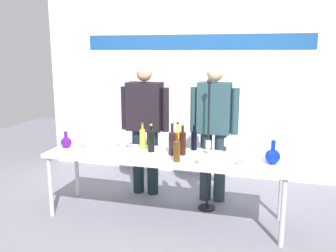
% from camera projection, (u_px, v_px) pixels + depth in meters
% --- Properties ---
extents(ground_plane, '(10.00, 10.00, 0.00)m').
position_uv_depth(ground_plane, '(164.00, 217.00, 4.00)').
color(ground_plane, slate).
extents(back_wall, '(4.60, 0.11, 3.00)m').
position_uv_depth(back_wall, '(195.00, 73.00, 5.19)').
color(back_wall, white).
rests_on(back_wall, ground).
extents(display_table, '(2.57, 0.67, 0.72)m').
position_uv_depth(display_table, '(164.00, 159.00, 3.86)').
color(display_table, white).
rests_on(display_table, ground).
extents(decanter_blue_left, '(0.12, 0.12, 0.19)m').
position_uv_depth(decanter_blue_left, '(66.00, 142.00, 4.13)').
color(decanter_blue_left, '#54128E').
rests_on(decanter_blue_left, display_table).
extents(decanter_blue_right, '(0.15, 0.15, 0.24)m').
position_uv_depth(decanter_blue_right, '(273.00, 156.00, 3.53)').
color(decanter_blue_right, '#0A28AD').
rests_on(decanter_blue_right, display_table).
extents(presenter_left, '(0.62, 0.22, 1.63)m').
position_uv_depth(presenter_left, '(145.00, 122.00, 4.51)').
color(presenter_left, '#15252D').
rests_on(presenter_left, ground).
extents(presenter_right, '(0.57, 0.22, 1.65)m').
position_uv_depth(presenter_right, '(214.00, 126.00, 4.28)').
color(presenter_right, '#25363D').
rests_on(presenter_right, ground).
extents(wine_bottle_0, '(0.07, 0.07, 0.34)m').
position_uv_depth(wine_bottle_0, '(172.00, 142.00, 3.82)').
color(wine_bottle_0, black).
rests_on(wine_bottle_0, display_table).
extents(wine_bottle_1, '(0.07, 0.07, 0.31)m').
position_uv_depth(wine_bottle_1, '(178.00, 138.00, 4.06)').
color(wine_bottle_1, gold).
rests_on(wine_bottle_1, display_table).
extents(wine_bottle_2, '(0.06, 0.06, 0.29)m').
position_uv_depth(wine_bottle_2, '(194.00, 139.00, 4.02)').
color(wine_bottle_2, black).
rests_on(wine_bottle_2, display_table).
extents(wine_bottle_3, '(0.07, 0.07, 0.34)m').
position_uv_depth(wine_bottle_3, '(183.00, 142.00, 3.82)').
color(wine_bottle_3, black).
rests_on(wine_bottle_3, display_table).
extents(wine_bottle_4, '(0.07, 0.07, 0.31)m').
position_uv_depth(wine_bottle_4, '(151.00, 136.00, 4.14)').
color(wine_bottle_4, black).
rests_on(wine_bottle_4, display_table).
extents(wine_bottle_5, '(0.07, 0.07, 0.31)m').
position_uv_depth(wine_bottle_5, '(151.00, 140.00, 3.94)').
color(wine_bottle_5, black).
rests_on(wine_bottle_5, display_table).
extents(wine_bottle_6, '(0.07, 0.07, 0.30)m').
position_uv_depth(wine_bottle_6, '(143.00, 137.00, 4.09)').
color(wine_bottle_6, gold).
rests_on(wine_bottle_6, display_table).
extents(wine_bottle_7, '(0.07, 0.07, 0.29)m').
position_uv_depth(wine_bottle_7, '(177.00, 150.00, 3.59)').
color(wine_bottle_7, '#4F320E').
rests_on(wine_bottle_7, display_table).
extents(wine_glass_left_0, '(0.06, 0.06, 0.15)m').
position_uv_depth(wine_glass_left_0, '(119.00, 139.00, 4.12)').
color(wine_glass_left_0, white).
rests_on(wine_glass_left_0, display_table).
extents(wine_glass_left_1, '(0.06, 0.06, 0.15)m').
position_uv_depth(wine_glass_left_1, '(106.00, 137.00, 4.17)').
color(wine_glass_left_1, white).
rests_on(wine_glass_left_1, display_table).
extents(wine_glass_left_2, '(0.07, 0.07, 0.15)m').
position_uv_depth(wine_glass_left_2, '(129.00, 139.00, 4.08)').
color(wine_glass_left_2, white).
rests_on(wine_glass_left_2, display_table).
extents(wine_glass_left_3, '(0.07, 0.07, 0.15)m').
position_uv_depth(wine_glass_left_3, '(81.00, 140.00, 4.04)').
color(wine_glass_left_3, white).
rests_on(wine_glass_left_3, display_table).
extents(wine_glass_left_4, '(0.06, 0.06, 0.15)m').
position_uv_depth(wine_glass_left_4, '(85.00, 137.00, 4.23)').
color(wine_glass_left_4, white).
rests_on(wine_glass_left_4, display_table).
extents(wine_glass_right_0, '(0.06, 0.06, 0.17)m').
position_uv_depth(wine_glass_right_0, '(200.00, 154.00, 3.46)').
color(wine_glass_right_0, white).
rests_on(wine_glass_right_0, display_table).
extents(wine_glass_right_1, '(0.07, 0.07, 0.16)m').
position_uv_depth(wine_glass_right_1, '(227.00, 142.00, 3.91)').
color(wine_glass_right_1, white).
rests_on(wine_glass_right_1, display_table).
extents(wine_glass_right_2, '(0.06, 0.06, 0.14)m').
position_uv_depth(wine_glass_right_2, '(244.00, 154.00, 3.52)').
color(wine_glass_right_2, white).
rests_on(wine_glass_right_2, display_table).
extents(wine_glass_right_3, '(0.06, 0.06, 0.14)m').
position_uv_depth(wine_glass_right_3, '(241.00, 156.00, 3.44)').
color(wine_glass_right_3, white).
rests_on(wine_glass_right_3, display_table).
extents(wine_glass_right_4, '(0.06, 0.06, 0.15)m').
position_uv_depth(wine_glass_right_4, '(208.00, 145.00, 3.84)').
color(wine_glass_right_4, white).
rests_on(wine_glass_right_4, display_table).
extents(microphone_stand, '(0.20, 0.20, 1.51)m').
position_uv_depth(microphone_stand, '(208.00, 167.00, 4.12)').
color(microphone_stand, black).
rests_on(microphone_stand, ground).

